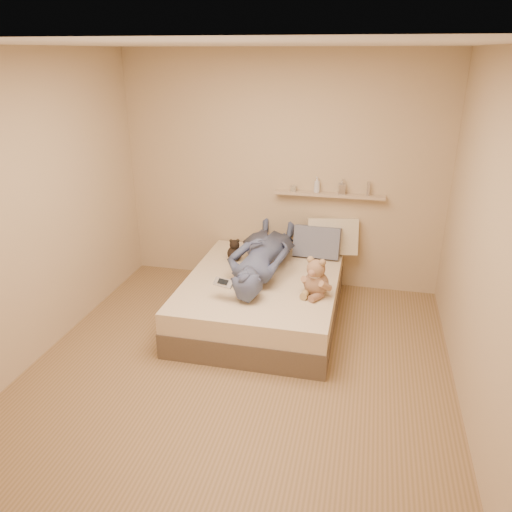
% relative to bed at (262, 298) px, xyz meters
% --- Properties ---
extents(room, '(3.80, 3.80, 3.80)m').
position_rel_bed_xyz_m(room, '(0.00, -0.93, 1.08)').
color(room, '#8E6D49').
rests_on(room, ground).
extents(bed, '(1.50, 1.90, 0.45)m').
position_rel_bed_xyz_m(bed, '(0.00, 0.00, 0.00)').
color(bed, brown).
rests_on(bed, floor).
extents(game_console, '(0.20, 0.13, 0.06)m').
position_rel_bed_xyz_m(game_console, '(-0.25, -0.53, 0.39)').
color(game_console, silver).
rests_on(game_console, bed).
extents(teddy_bear, '(0.30, 0.31, 0.38)m').
position_rel_bed_xyz_m(teddy_bear, '(0.56, -0.26, 0.38)').
color(teddy_bear, '#8D6A4D').
rests_on(teddy_bear, bed).
extents(dark_plush, '(0.16, 0.16, 0.25)m').
position_rel_bed_xyz_m(dark_plush, '(-0.39, 0.38, 0.33)').
color(dark_plush, black).
rests_on(dark_plush, bed).
extents(pillow_cream, '(0.59, 0.35, 0.43)m').
position_rel_bed_xyz_m(pillow_cream, '(0.61, 0.83, 0.43)').
color(pillow_cream, beige).
rests_on(pillow_cream, bed).
extents(pillow_grey, '(0.51, 0.25, 0.36)m').
position_rel_bed_xyz_m(pillow_grey, '(0.46, 0.69, 0.40)').
color(pillow_grey, slate).
rests_on(pillow_grey, bed).
extents(person, '(0.60, 1.62, 0.39)m').
position_rel_bed_xyz_m(person, '(-0.04, 0.17, 0.42)').
color(person, '#43506A').
rests_on(person, bed).
extents(wall_shelf, '(1.20, 0.12, 0.03)m').
position_rel_bed_xyz_m(wall_shelf, '(0.55, 0.91, 0.88)').
color(wall_shelf, tan).
rests_on(wall_shelf, wall_back).
extents(shelf_bottles, '(0.86, 0.10, 0.17)m').
position_rel_bed_xyz_m(shelf_bottles, '(0.54, 0.91, 0.97)').
color(shelf_bottles, '#AAA491').
rests_on(shelf_bottles, wall_shelf).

